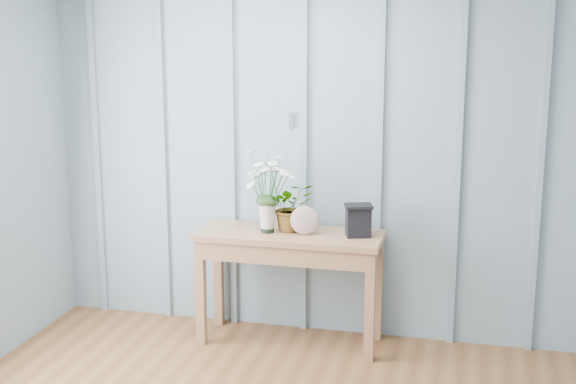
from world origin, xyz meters
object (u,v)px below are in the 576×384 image
(sideboard, at_px, (290,250))
(daisy_vase, at_px, (267,182))
(felt_disc_vessel, at_px, (305,221))
(carved_box, at_px, (358,220))

(sideboard, xyz_separation_m, daisy_vase, (-0.14, -0.03, 0.45))
(daisy_vase, distance_m, felt_disc_vessel, 0.35)
(daisy_vase, distance_m, carved_box, 0.63)
(daisy_vase, xyz_separation_m, felt_disc_vessel, (0.25, -0.01, -0.24))
(sideboard, distance_m, daisy_vase, 0.47)
(felt_disc_vessel, bearing_deg, daisy_vase, 172.86)
(daisy_vase, relative_size, carved_box, 2.59)
(sideboard, bearing_deg, felt_disc_vessel, -16.71)
(sideboard, height_order, felt_disc_vessel, felt_disc_vessel)
(sideboard, height_order, daisy_vase, daisy_vase)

